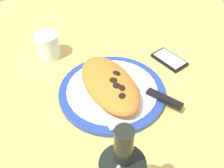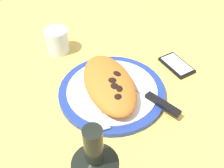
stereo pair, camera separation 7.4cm
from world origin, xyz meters
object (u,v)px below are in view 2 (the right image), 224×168
(knife, at_px, (153,98))
(water_glass, at_px, (58,42))
(plate, at_px, (112,91))
(fork, at_px, (99,108))
(smartphone, at_px, (177,65))
(calzone, at_px, (110,84))

(knife, height_order, water_glass, water_glass)
(plate, bearing_deg, knife, 38.90)
(plate, xyz_separation_m, knife, (0.09, 0.07, 0.01))
(plate, height_order, water_glass, water_glass)
(fork, height_order, smartphone, fork)
(knife, relative_size, smartphone, 2.17)
(fork, height_order, knife, knife)
(calzone, height_order, knife, calzone)
(calzone, distance_m, water_glass, 0.28)
(knife, bearing_deg, smartphone, 117.14)
(fork, height_order, water_glass, water_glass)
(knife, height_order, smartphone, knife)
(fork, xyz_separation_m, knife, (0.05, 0.14, 0.00))
(smartphone, distance_m, water_glass, 0.40)
(fork, relative_size, smartphone, 1.52)
(calzone, distance_m, knife, 0.12)
(calzone, distance_m, smartphone, 0.25)
(fork, distance_m, knife, 0.15)
(calzone, relative_size, smartphone, 2.39)
(calzone, bearing_deg, fork, -55.32)
(calzone, bearing_deg, plate, 108.90)
(smartphone, height_order, water_glass, water_glass)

